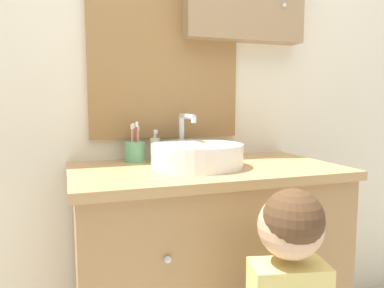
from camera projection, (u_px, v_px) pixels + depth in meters
The scene contains 5 objects.
wall_back at pixel (186, 66), 1.78m from camera, with size 3.20×0.18×2.50m.
vanity_counter at pixel (206, 267), 1.57m from camera, with size 1.08×0.60×0.86m.
sink_basin at pixel (197, 155), 1.51m from camera, with size 0.37×0.42×0.21m.
toothbrush_holder at pixel (135, 151), 1.64m from camera, with size 0.09×0.09×0.18m.
soap_dispenser at pixel (155, 149), 1.67m from camera, with size 0.05×0.05×0.14m.
Camera 1 is at (-0.54, -1.10, 1.12)m, focal length 35.00 mm.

